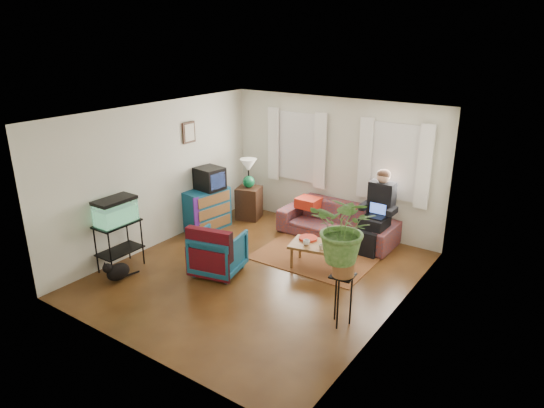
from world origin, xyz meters
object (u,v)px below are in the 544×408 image
Objects in this scene: dresser at (207,209)px; plant_stand at (341,300)px; armchair at (218,251)px; side_table at (249,203)px; aquarium_stand at (120,246)px; coffee_table at (321,256)px; sofa at (337,216)px.

dresser is 1.21× the size of plant_stand.
plant_stand is (2.34, -0.21, -0.01)m from armchair.
side_table is 4.21m from plant_stand.
aquarium_stand is 1.10× the size of plant_stand.
coffee_table is (1.31, 1.08, -0.17)m from armchair.
aquarium_stand is at bearing 17.49° from armchair.
sofa reaches higher than aquarium_stand.
coffee_table is at bearing -73.48° from sofa.
aquarium_stand is 3.35m from coffee_table.
plant_stand is at bearing 9.20° from aquarium_stand.
dresser is at bearing -155.43° from sofa.
dresser is at bearing 89.63° from aquarium_stand.
armchair is at bearing 174.83° from plant_stand.
sofa is 1.35m from coffee_table.
dresser is 4.06m from plant_stand.
armchair is at bearing -111.29° from sofa.
coffee_table is 1.36× the size of plant_stand.
plant_stand reaches higher than side_table.
sofa is 3.30× the size of side_table.
aquarium_stand is at bearing -170.70° from plant_stand.
armchair reaches higher than plant_stand.
side_table is 0.67× the size of coffee_table.
sofa reaches higher than dresser.
sofa is at bearing 3.41° from side_table.
side_table is 3.09m from aquarium_stand.
plant_stand is at bearing -60.97° from sofa.
coffee_table is at bearing -25.87° from side_table.
sofa is 2.54m from armchair.
aquarium_stand is (-2.37, -3.19, -0.03)m from sofa.
sofa reaches higher than coffee_table.
armchair is at bearing -64.35° from side_table.
armchair is (1.43, 0.83, -0.02)m from aquarium_stand.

